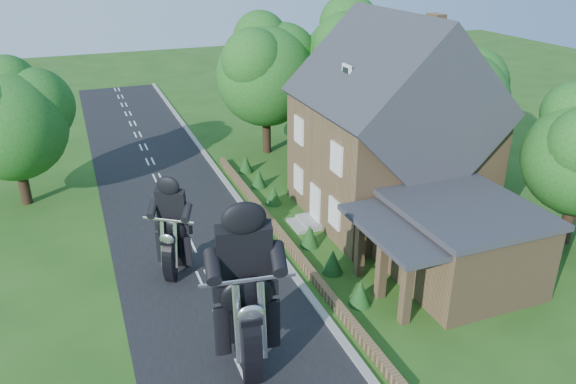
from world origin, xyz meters
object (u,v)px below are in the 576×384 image
object	(u,v)px
motorcycle_lead	(247,344)
motorcycle_follow	(177,260)
house	(390,133)
annex	(458,242)
garden_wall	(282,236)

from	to	relation	value
motorcycle_lead	motorcycle_follow	bearing A→B (deg)	-72.86
house	annex	bearing A→B (deg)	-95.24
house	motorcycle_lead	distance (m)	14.01
house	motorcycle_lead	xyz separation A→B (m)	(-10.36, -8.78, -3.41)
house	motorcycle_follow	distance (m)	12.22
house	motorcycle_follow	size ratio (longest dim) A/B	6.91
annex	motorcycle_follow	world-z (taller)	annex
annex	motorcycle_lead	bearing A→B (deg)	-168.49
house	garden_wall	bearing A→B (deg)	-170.83
motorcycle_lead	motorcycle_follow	distance (m)	6.69
annex	house	bearing A→B (deg)	84.76
garden_wall	annex	world-z (taller)	annex
garden_wall	house	world-z (taller)	house
garden_wall	motorcycle_follow	bearing A→B (deg)	-167.25
garden_wall	motorcycle_follow	xyz separation A→B (m)	(-5.26, -1.19, 0.49)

